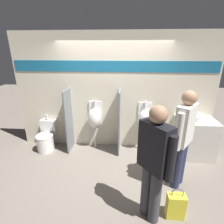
{
  "coord_description": "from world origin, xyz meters",
  "views": [
    {
      "loc": [
        0.28,
        -3.34,
        2.34
      ],
      "look_at": [
        0.0,
        0.17,
        1.05
      ],
      "focal_mm": 28.0,
      "sensor_mm": 36.0,
      "label": 1
    }
  ],
  "objects_px": {
    "urinal_far": "(145,120)",
    "person_with_lanyard": "(154,161)",
    "urinal_near_counter": "(95,118)",
    "toilet": "(46,139)",
    "person_in_vest": "(183,137)",
    "sink_basin": "(194,116)",
    "cell_phone": "(187,122)",
    "shopping_bag": "(176,206)"
  },
  "relations": [
    {
      "from": "urinal_far",
      "to": "person_with_lanyard",
      "type": "xyz_separation_m",
      "value": [
        -0.07,
        -1.82,
        0.16
      ]
    },
    {
      "from": "urinal_near_counter",
      "to": "person_with_lanyard",
      "type": "distance_m",
      "value": 2.14
    },
    {
      "from": "toilet",
      "to": "urinal_far",
      "type": "bearing_deg",
      "value": 4.24
    },
    {
      "from": "toilet",
      "to": "person_in_vest",
      "type": "distance_m",
      "value": 3.09
    },
    {
      "from": "sink_basin",
      "to": "toilet",
      "type": "distance_m",
      "value": 3.46
    },
    {
      "from": "cell_phone",
      "to": "urinal_far",
      "type": "height_order",
      "value": "urinal_far"
    },
    {
      "from": "urinal_far",
      "to": "shopping_bag",
      "type": "bearing_deg",
      "value": -80.6
    },
    {
      "from": "urinal_near_counter",
      "to": "person_with_lanyard",
      "type": "bearing_deg",
      "value": -58.78
    },
    {
      "from": "person_in_vest",
      "to": "person_with_lanyard",
      "type": "height_order",
      "value": "person_in_vest"
    },
    {
      "from": "urinal_near_counter",
      "to": "cell_phone",
      "type": "bearing_deg",
      "value": -8.17
    },
    {
      "from": "cell_phone",
      "to": "toilet",
      "type": "distance_m",
      "value": 3.26
    },
    {
      "from": "urinal_far",
      "to": "shopping_bag",
      "type": "xyz_separation_m",
      "value": [
        0.3,
        -1.81,
        -0.58
      ]
    },
    {
      "from": "cell_phone",
      "to": "toilet",
      "type": "bearing_deg",
      "value": 177.91
    },
    {
      "from": "urinal_far",
      "to": "toilet",
      "type": "distance_m",
      "value": 2.41
    },
    {
      "from": "person_in_vest",
      "to": "shopping_bag",
      "type": "bearing_deg",
      "value": -160.53
    },
    {
      "from": "urinal_near_counter",
      "to": "urinal_far",
      "type": "height_order",
      "value": "same"
    },
    {
      "from": "toilet",
      "to": "urinal_near_counter",
      "type": "bearing_deg",
      "value": 8.44
    },
    {
      "from": "sink_basin",
      "to": "shopping_bag",
      "type": "relative_size",
      "value": 0.81
    },
    {
      "from": "sink_basin",
      "to": "toilet",
      "type": "relative_size",
      "value": 0.5
    },
    {
      "from": "cell_phone",
      "to": "person_in_vest",
      "type": "relative_size",
      "value": 0.08
    },
    {
      "from": "urinal_near_counter",
      "to": "shopping_bag",
      "type": "height_order",
      "value": "urinal_near_counter"
    },
    {
      "from": "person_with_lanyard",
      "to": "shopping_bag",
      "type": "height_order",
      "value": "person_with_lanyard"
    },
    {
      "from": "urinal_far",
      "to": "person_with_lanyard",
      "type": "height_order",
      "value": "person_with_lanyard"
    },
    {
      "from": "urinal_near_counter",
      "to": "urinal_far",
      "type": "bearing_deg",
      "value": 0.0
    },
    {
      "from": "cell_phone",
      "to": "person_with_lanyard",
      "type": "xyz_separation_m",
      "value": [
        -0.92,
        -1.53,
        0.06
      ]
    },
    {
      "from": "person_in_vest",
      "to": "shopping_bag",
      "type": "height_order",
      "value": "person_in_vest"
    },
    {
      "from": "urinal_far",
      "to": "shopping_bag",
      "type": "distance_m",
      "value": 1.93
    },
    {
      "from": "toilet",
      "to": "person_in_vest",
      "type": "bearing_deg",
      "value": -18.35
    },
    {
      "from": "person_with_lanyard",
      "to": "urinal_near_counter",
      "type": "bearing_deg",
      "value": -7.17
    },
    {
      "from": "urinal_far",
      "to": "sink_basin",
      "type": "bearing_deg",
      "value": -5.83
    },
    {
      "from": "cell_phone",
      "to": "urinal_near_counter",
      "type": "distance_m",
      "value": 2.05
    },
    {
      "from": "person_in_vest",
      "to": "shopping_bag",
      "type": "distance_m",
      "value": 1.05
    },
    {
      "from": "urinal_near_counter",
      "to": "toilet",
      "type": "bearing_deg",
      "value": -171.56
    },
    {
      "from": "urinal_far",
      "to": "person_in_vest",
      "type": "xyz_separation_m",
      "value": [
        0.51,
        -1.12,
        0.18
      ]
    },
    {
      "from": "person_in_vest",
      "to": "person_with_lanyard",
      "type": "bearing_deg",
      "value": 176.64
    },
    {
      "from": "shopping_bag",
      "to": "sink_basin",
      "type": "bearing_deg",
      "value": 66.36
    },
    {
      "from": "toilet",
      "to": "sink_basin",
      "type": "bearing_deg",
      "value": 1.14
    },
    {
      "from": "cell_phone",
      "to": "shopping_bag",
      "type": "relative_size",
      "value": 0.27
    },
    {
      "from": "sink_basin",
      "to": "person_in_vest",
      "type": "bearing_deg",
      "value": -117.88
    },
    {
      "from": "sink_basin",
      "to": "shopping_bag",
      "type": "bearing_deg",
      "value": -113.64
    },
    {
      "from": "sink_basin",
      "to": "toilet",
      "type": "bearing_deg",
      "value": -178.86
    },
    {
      "from": "toilet",
      "to": "shopping_bag",
      "type": "height_order",
      "value": "toilet"
    }
  ]
}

